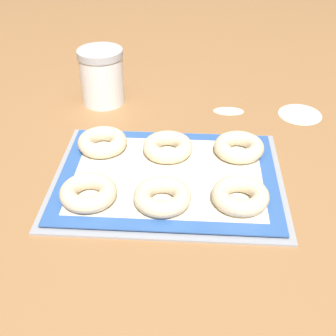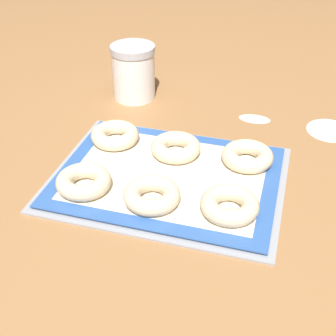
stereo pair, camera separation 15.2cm
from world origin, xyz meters
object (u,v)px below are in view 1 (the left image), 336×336
Objects in this scene: baking_tray at (168,178)px; bagel_back_left at (102,142)px; bagel_front_center at (162,197)px; bagel_back_right at (239,147)px; flour_canister at (102,76)px; bagel_front_right at (240,196)px; bagel_back_center at (168,147)px; bagel_front_left at (88,192)px.

bagel_back_left is at bearing 149.14° from baking_tray.
bagel_front_center is 0.21m from bagel_back_left.
bagel_front_center is (-0.00, -0.08, 0.02)m from baking_tray.
baking_tray is 4.33× the size of bagel_back_left.
flour_canister is (-0.31, 0.23, 0.04)m from bagel_back_right.
bagel_front_right is 1.00× the size of bagel_back_right.
flour_canister is at bearing 128.46° from bagel_front_right.
bagel_back_center is at bearing -4.23° from bagel_back_left.
bagel_back_right is at bearing 31.18° from bagel_front_left.
flour_canister is at bearing 113.54° from bagel_front_center.
bagel_back_right is (0.26, 0.16, 0.00)m from bagel_front_left.
bagel_back_right is 0.38m from flour_canister.
bagel_back_left is 1.00× the size of bagel_back_right.
bagel_front_right is (0.13, -0.07, 0.02)m from baking_tray.
baking_tray is 4.33× the size of bagel_front_center.
bagel_back_left and bagel_back_right have the same top height.
bagel_front_left is at bearing -178.27° from bagel_front_right.
bagel_front_right is 1.00× the size of bagel_back_center.
flour_canister is (-0.17, 0.30, 0.06)m from baking_tray.
bagel_front_center is 0.13m from bagel_front_right.
bagel_front_left and bagel_back_center have the same top height.
bagel_front_left is 0.20m from bagel_back_center.
bagel_back_right is at bearing 87.37° from bagel_front_right.
bagel_front_left and bagel_front_center have the same top height.
bagel_front_left is 1.00× the size of bagel_back_left.
bagel_back_center and bagel_back_right have the same top height.
bagel_front_left is at bearing -83.64° from flour_canister.
bagel_back_right is 0.75× the size of flour_canister.
bagel_front_left is at bearing -148.30° from baking_tray.
bagel_front_left is 1.00× the size of bagel_back_center.
bagel_front_right is at bearing -47.61° from bagel_back_center.
bagel_back_center is (-0.00, 0.15, 0.00)m from bagel_front_center.
flour_canister reaches higher than bagel_front_center.
bagel_back_center is at bearing -54.20° from flour_canister.
bagel_back_left is at bearing 91.71° from bagel_front_left.
bagel_back_left is at bearing 179.63° from bagel_back_right.
bagel_front_center is at bearing -130.24° from bagel_back_right.
bagel_front_left and bagel_back_right have the same top height.
flour_canister reaches higher than baking_tray.
bagel_front_left is 0.31m from bagel_back_right.
baking_tray is at bearing 31.70° from bagel_front_left.
baking_tray is at bearing -30.86° from bagel_back_left.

